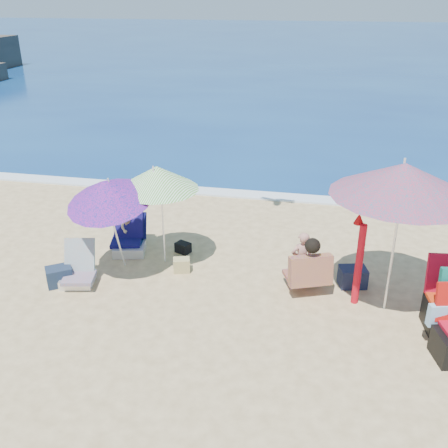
% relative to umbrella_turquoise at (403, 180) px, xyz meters
% --- Properties ---
extents(ground, '(120.00, 120.00, 0.00)m').
position_rel_umbrella_turquoise_xyz_m(ground, '(-2.31, -0.89, -2.08)').
color(ground, '#D8BC84').
rests_on(ground, ground).
extents(sea, '(120.00, 80.00, 0.12)m').
position_rel_umbrella_turquoise_xyz_m(sea, '(-2.31, 44.11, -2.13)').
color(sea, navy).
rests_on(sea, ground).
extents(foam, '(120.00, 0.50, 0.04)m').
position_rel_umbrella_turquoise_xyz_m(foam, '(-2.31, 4.21, -2.06)').
color(foam, white).
rests_on(foam, ground).
extents(umbrella_turquoise, '(2.55, 2.55, 2.36)m').
position_rel_umbrella_turquoise_xyz_m(umbrella_turquoise, '(0.00, 0.00, 0.00)').
color(umbrella_turquoise, white).
rests_on(umbrella_turquoise, ground).
extents(umbrella_striped, '(1.69, 1.69, 1.88)m').
position_rel_umbrella_turquoise_xyz_m(umbrella_striped, '(-3.85, 0.55, -0.44)').
color(umbrella_striped, white).
rests_on(umbrella_striped, ground).
extents(umbrella_blue, '(1.67, 1.71, 1.92)m').
position_rel_umbrella_turquoise_xyz_m(umbrella_blue, '(-4.49, -0.05, -0.51)').
color(umbrella_blue, white).
rests_on(umbrella_blue, ground).
extents(furled_umbrella, '(0.25, 0.26, 1.49)m').
position_rel_umbrella_turquoise_xyz_m(furled_umbrella, '(-0.48, -0.02, -1.26)').
color(furled_umbrella, red).
rests_on(furled_umbrella, ground).
extents(chair_navy, '(0.75, 0.84, 0.79)m').
position_rel_umbrella_turquoise_xyz_m(chair_navy, '(-4.61, 0.91, -1.87)').
color(chair_navy, '#0E0C46').
rests_on(chair_navy, ground).
extents(chair_rainbow, '(0.68, 0.76, 0.72)m').
position_rel_umbrella_turquoise_xyz_m(chair_rainbow, '(-5.01, -0.38, -1.89)').
color(chair_rainbow, '#C15E44').
rests_on(chair_rainbow, ground).
extents(camp_chair_right, '(0.73, 0.91, 1.12)m').
position_rel_umbrella_turquoise_xyz_m(camp_chair_right, '(0.80, -0.51, -1.67)').
color(camp_chair_right, red).
rests_on(camp_chair_right, ground).
extents(person_center, '(0.84, 0.82, 1.02)m').
position_rel_umbrella_turquoise_xyz_m(person_center, '(-1.27, 0.14, -1.59)').
color(person_center, tan).
rests_on(person_center, ground).
extents(person_left, '(0.53, 0.61, 0.85)m').
position_rel_umbrella_turquoise_xyz_m(person_left, '(-4.64, 1.09, -1.69)').
color(person_left, tan).
rests_on(person_left, ground).
extents(bag_navy_a, '(0.51, 0.48, 0.32)m').
position_rel_umbrella_turquoise_xyz_m(bag_navy_a, '(-5.31, -0.48, -1.92)').
color(bag_navy_a, '#1B283B').
rests_on(bag_navy_a, ground).
extents(bag_black_a, '(0.32, 0.28, 0.19)m').
position_rel_umbrella_turquoise_xyz_m(bag_black_a, '(-3.59, 1.05, -1.98)').
color(bag_black_a, black).
rests_on(bag_black_a, ground).
extents(bag_tan, '(0.33, 0.28, 0.25)m').
position_rel_umbrella_turquoise_xyz_m(bag_tan, '(-3.42, 0.35, -1.96)').
color(bag_tan, tan).
rests_on(bag_tan, ground).
extents(bag_navy_b, '(0.50, 0.42, 0.33)m').
position_rel_umbrella_turquoise_xyz_m(bag_navy_b, '(-0.49, 0.47, -1.91)').
color(bag_navy_b, '#192038').
rests_on(bag_navy_b, ground).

